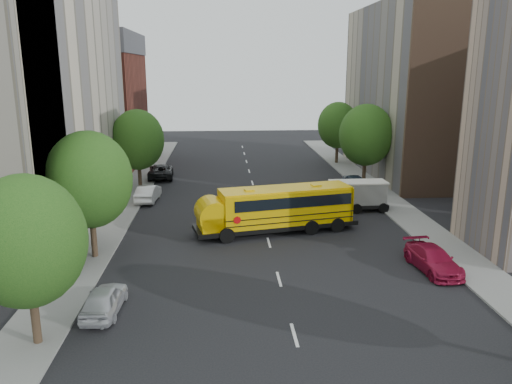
{
  "coord_description": "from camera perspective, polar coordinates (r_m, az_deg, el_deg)",
  "views": [
    {
      "loc": [
        -3.05,
        -33.63,
        11.44
      ],
      "look_at": [
        -0.59,
        2.0,
        2.54
      ],
      "focal_mm": 35.0,
      "sensor_mm": 36.0,
      "label": 1
    }
  ],
  "objects": [
    {
      "name": "street_tree_0",
      "position": [
        22.24,
        -24.77,
        -5.14
      ],
      "size": [
        4.8,
        4.8,
        7.41
      ],
      "color": "#38281C",
      "rests_on": "ground"
    },
    {
      "name": "school_bus",
      "position": [
        35.35,
        2.17,
        -1.77
      ],
      "size": [
        11.98,
        5.12,
        3.3
      ],
      "rotation": [
        0.0,
        0.0,
        0.22
      ],
      "color": "black",
      "rests_on": "ground"
    },
    {
      "name": "building_right_far",
      "position": [
        57.66,
        17.8,
        10.92
      ],
      "size": [
        10.0,
        22.0,
        18.0
      ],
      "primitive_type": "cube",
      "color": "tan",
      "rests_on": "ground"
    },
    {
      "name": "safari_truck",
      "position": [
        41.66,
        10.97,
        -0.35
      ],
      "size": [
        5.78,
        2.22,
        2.46
      ],
      "rotation": [
        0.0,
        0.0,
        0.01
      ],
      "color": "black",
      "rests_on": "ground"
    },
    {
      "name": "sidewalk_right",
      "position": [
        42.82,
        16.09,
        -1.98
      ],
      "size": [
        3.0,
        80.0,
        0.12
      ],
      "primitive_type": "cube",
      "color": "slate",
      "rests_on": "ground"
    },
    {
      "name": "building_left_cream",
      "position": [
        42.38,
        -25.07,
        10.77
      ],
      "size": [
        10.0,
        26.0,
        20.0
      ],
      "primitive_type": "cube",
      "color": "beige",
      "rests_on": "ground"
    },
    {
      "name": "building_left_redbrick",
      "position": [
        63.61,
        -17.75,
        8.89
      ],
      "size": [
        10.0,
        15.0,
        13.0
      ],
      "primitive_type": "cube",
      "color": "maroon",
      "rests_on": "ground"
    },
    {
      "name": "ground",
      "position": [
        35.65,
        1.18,
        -4.72
      ],
      "size": [
        120.0,
        120.0,
        0.0
      ],
      "primitive_type": "plane",
      "color": "black",
      "rests_on": "ground"
    },
    {
      "name": "lane_markings",
      "position": [
        45.21,
        0.05,
        -0.65
      ],
      "size": [
        0.15,
        64.0,
        0.01
      ],
      "primitive_type": "cube",
      "color": "silver",
      "rests_on": "ground"
    },
    {
      "name": "street_tree_4",
      "position": [
        50.07,
        12.46,
        6.37
      ],
      "size": [
        5.25,
        5.25,
        8.1
      ],
      "color": "#38281C",
      "rests_on": "ground"
    },
    {
      "name": "street_tree_5",
      "position": [
        61.63,
        9.34,
        7.54
      ],
      "size": [
        4.86,
        4.86,
        7.51
      ],
      "color": "#38281C",
      "rests_on": "ground"
    },
    {
      "name": "building_right_sidewall",
      "position": [
        47.61,
        22.67,
        10.01
      ],
      "size": [
        10.1,
        0.3,
        18.0
      ],
      "primitive_type": "cube",
      "color": "brown",
      "rests_on": "ground"
    },
    {
      "name": "parked_car_0",
      "position": [
        25.45,
        -16.97,
        -11.68
      ],
      "size": [
        1.77,
        4.03,
        1.35
      ],
      "primitive_type": "imported",
      "rotation": [
        0.0,
        0.0,
        3.1
      ],
      "color": "silver",
      "rests_on": "ground"
    },
    {
      "name": "parked_car_3",
      "position": [
        30.83,
        19.58,
        -7.28
      ],
      "size": [
        2.36,
        4.86,
        1.36
      ],
      "primitive_type": "imported",
      "rotation": [
        0.0,
        0.0,
        0.1
      ],
      "color": "maroon",
      "rests_on": "ground"
    },
    {
      "name": "sidewalk_left",
      "position": [
        41.15,
        -15.65,
        -2.59
      ],
      "size": [
        3.0,
        80.0,
        0.12
      ],
      "primitive_type": "cube",
      "color": "slate",
      "rests_on": "ground"
    },
    {
      "name": "parked_car_4",
      "position": [
        48.26,
        11.34,
        0.94
      ],
      "size": [
        1.99,
        4.54,
        1.52
      ],
      "primitive_type": "imported",
      "rotation": [
        0.0,
        0.0,
        0.04
      ],
      "color": "#2F3D52",
      "rests_on": "ground"
    },
    {
      "name": "street_tree_1",
      "position": [
        31.36,
        -18.54,
        1.32
      ],
      "size": [
        5.12,
        5.12,
        7.9
      ],
      "color": "#38281C",
      "rests_on": "ground"
    },
    {
      "name": "parked_car_1",
      "position": [
        44.89,
        -12.22,
        -0.12
      ],
      "size": [
        1.87,
        4.55,
        1.47
      ],
      "primitive_type": "imported",
      "rotation": [
        0.0,
        0.0,
        3.07
      ],
      "color": "silver",
      "rests_on": "ground"
    },
    {
      "name": "street_tree_2",
      "position": [
        48.74,
        -13.37,
        5.83
      ],
      "size": [
        4.99,
        4.99,
        7.71
      ],
      "color": "#38281C",
      "rests_on": "ground"
    },
    {
      "name": "parked_car_2",
      "position": [
        54.14,
        -10.82,
        2.37
      ],
      "size": [
        2.89,
        5.62,
        1.52
      ],
      "primitive_type": "imported",
      "rotation": [
        0.0,
        0.0,
        3.21
      ],
      "color": "black",
      "rests_on": "ground"
    }
  ]
}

